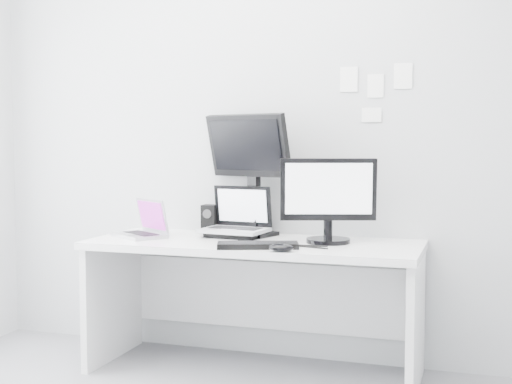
{
  "coord_description": "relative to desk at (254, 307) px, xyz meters",
  "views": [
    {
      "loc": [
        1.18,
        -2.31,
        1.26
      ],
      "look_at": [
        0.02,
        1.23,
        1.0
      ],
      "focal_mm": 48.8,
      "sensor_mm": 36.0,
      "label": 1
    }
  ],
  "objects": [
    {
      "name": "speaker",
      "position": [
        -0.36,
        0.26,
        0.45
      ],
      "size": [
        0.1,
        0.1,
        0.17
      ],
      "primitive_type": "cube",
      "rotation": [
        0.0,
        0.0,
        -0.16
      ],
      "color": "black",
      "rests_on": "desk"
    },
    {
      "name": "wall_note_1",
      "position": [
        0.6,
        0.34,
        1.22
      ],
      "size": [
        0.09,
        0.0,
        0.13
      ],
      "primitive_type": "cube",
      "color": "white",
      "rests_on": "back_wall"
    },
    {
      "name": "desk",
      "position": [
        0.0,
        0.0,
        0.0
      ],
      "size": [
        1.8,
        0.7,
        0.73
      ],
      "primitive_type": "cube",
      "color": "white",
      "rests_on": "ground"
    },
    {
      "name": "wall_note_3",
      "position": [
        0.58,
        0.34,
        1.05
      ],
      "size": [
        0.11,
        0.0,
        0.08
      ],
      "primitive_type": "cube",
      "color": "white",
      "rests_on": "back_wall"
    },
    {
      "name": "rear_monitor",
      "position": [
        -0.09,
        0.23,
        0.72
      ],
      "size": [
        0.56,
        0.34,
        0.72
      ],
      "primitive_type": "cube",
      "rotation": [
        0.0,
        0.0,
        -0.31
      ],
      "color": "black",
      "rests_on": "desk"
    },
    {
      "name": "back_wall",
      "position": [
        0.0,
        0.35,
        0.99
      ],
      "size": [
        3.6,
        0.0,
        3.6
      ],
      "primitive_type": "plane",
      "rotation": [
        1.57,
        0.0,
        0.0
      ],
      "color": "#B2B5B7",
      "rests_on": "ground"
    },
    {
      "name": "mouse",
      "position": [
        0.25,
        -0.31,
        0.39
      ],
      "size": [
        0.14,
        0.1,
        0.04
      ],
      "primitive_type": "ellipsoid",
      "rotation": [
        0.0,
        0.0,
        0.15
      ],
      "color": "black",
      "rests_on": "desk"
    },
    {
      "name": "macbook",
      "position": [
        -0.67,
        -0.04,
        0.48
      ],
      "size": [
        0.38,
        0.36,
        0.23
      ],
      "primitive_type": "cube",
      "rotation": [
        0.0,
        0.0,
        -0.59
      ],
      "color": "#A8A8AC",
      "rests_on": "desk"
    },
    {
      "name": "wall_note_2",
      "position": [
        0.75,
        0.34,
        1.26
      ],
      "size": [
        0.1,
        0.0,
        0.14
      ],
      "primitive_type": "cube",
      "color": "white",
      "rests_on": "back_wall"
    },
    {
      "name": "dell_laptop",
      "position": [
        -0.16,
        0.12,
        0.51
      ],
      "size": [
        0.38,
        0.31,
        0.3
      ],
      "primitive_type": "cube",
      "rotation": [
        0.0,
        0.0,
        -0.11
      ],
      "color": "#A7AAAE",
      "rests_on": "desk"
    },
    {
      "name": "keyboard",
      "position": [
        0.1,
        -0.22,
        0.38
      ],
      "size": [
        0.44,
        0.27,
        0.03
      ],
      "primitive_type": "cube",
      "rotation": [
        0.0,
        0.0,
        0.33
      ],
      "color": "black",
      "rests_on": "desk"
    },
    {
      "name": "samsung_monitor",
      "position": [
        0.4,
        0.06,
        0.6
      ],
      "size": [
        0.56,
        0.38,
        0.47
      ],
      "primitive_type": "cube",
      "rotation": [
        0.0,
        0.0,
        0.32
      ],
      "color": "black",
      "rests_on": "desk"
    },
    {
      "name": "wall_note_0",
      "position": [
        0.45,
        0.34,
        1.26
      ],
      "size": [
        0.1,
        0.0,
        0.14
      ],
      "primitive_type": "cube",
      "color": "white",
      "rests_on": "back_wall"
    }
  ]
}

